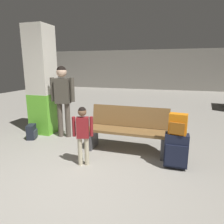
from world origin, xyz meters
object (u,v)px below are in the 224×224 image
(suitcase, at_px, (176,150))
(backpack_bright, at_px, (178,124))
(adult, at_px, (63,94))
(child, at_px, (83,130))
(backpack_dark_floor, at_px, (32,132))
(bench, at_px, (127,130))
(structural_pillar, at_px, (42,82))

(suitcase, bearing_deg, backpack_bright, -159.70)
(suitcase, xyz_separation_m, adult, (-2.59, 0.86, 0.72))
(child, height_order, adult, adult)
(suitcase, bearing_deg, backpack_dark_floor, 171.35)
(bench, relative_size, suitcase, 2.66)
(backpack_bright, relative_size, child, 0.33)
(bench, height_order, backpack_bright, backpack_bright)
(backpack_dark_floor, bearing_deg, bench, -0.32)
(suitcase, bearing_deg, bench, 152.85)
(structural_pillar, height_order, child, structural_pillar)
(backpack_bright, xyz_separation_m, child, (-1.52, -0.34, -0.13))
(bench, xyz_separation_m, adult, (-1.65, 0.38, 0.60))
(adult, relative_size, backpack_dark_floor, 4.96)
(backpack_bright, bearing_deg, backpack_dark_floor, 171.34)
(bench, height_order, adult, adult)
(child, distance_m, backpack_dark_floor, 1.97)
(backpack_dark_floor, bearing_deg, suitcase, -8.65)
(backpack_dark_floor, bearing_deg, structural_pillar, 90.06)
(suitcase, distance_m, backpack_dark_floor, 3.29)
(child, bearing_deg, adult, 131.37)
(structural_pillar, height_order, suitcase, structural_pillar)
(bench, bearing_deg, child, -125.43)
(structural_pillar, bearing_deg, child, -38.60)
(backpack_bright, bearing_deg, bench, 152.81)
(child, height_order, backpack_dark_floor, child)
(bench, distance_m, backpack_bright, 1.10)
(backpack_bright, height_order, adult, adult)
(structural_pillar, xyz_separation_m, suitcase, (3.25, -1.03, -0.98))
(structural_pillar, height_order, adult, structural_pillar)
(structural_pillar, bearing_deg, backpack_bright, -17.62)
(bench, xyz_separation_m, backpack_bright, (0.94, -0.48, 0.33))
(adult, bearing_deg, backpack_dark_floor, -151.19)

